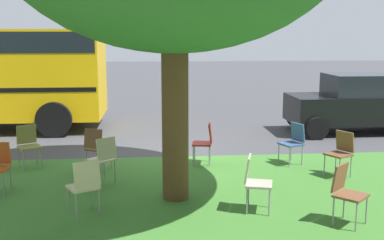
{
  "coord_description": "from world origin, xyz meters",
  "views": [
    {
      "loc": [
        0.11,
        10.5,
        2.7
      ],
      "look_at": [
        -0.67,
        1.69,
        1.11
      ],
      "focal_mm": 43.88,
      "sensor_mm": 36.0,
      "label": 1
    }
  ],
  "objects": [
    {
      "name": "chair_1",
      "position": [
        -3.54,
        1.95,
        0.52
      ],
      "size": [
        0.57,
        0.56,
        0.88
      ],
      "color": "brown",
      "rests_on": "ground"
    },
    {
      "name": "chair_9",
      "position": [
        1.23,
        1.15,
        0.52
      ],
      "size": [
        0.56,
        0.56,
        0.88
      ],
      "color": "brown",
      "rests_on": "ground"
    },
    {
      "name": "chair_8",
      "position": [
        -1.03,
        0.84,
        0.52
      ],
      "size": [
        0.49,
        0.48,
        0.88
      ],
      "color": "#B7332D",
      "rests_on": "ground"
    },
    {
      "name": "chair_4",
      "position": [
        1.0,
        2.03,
        0.52
      ],
      "size": [
        0.59,
        0.59,
        0.88
      ],
      "color": "beige",
      "rests_on": "ground"
    },
    {
      "name": "chair_6",
      "position": [
        -2.68,
        4.24,
        0.52
      ],
      "size": [
        0.59,
        0.59,
        0.88
      ],
      "color": "brown",
      "rests_on": "ground"
    },
    {
      "name": "chair_0",
      "position": [
        -2.89,
        1.01,
        0.52
      ],
      "size": [
        0.55,
        0.54,
        0.88
      ],
      "color": "#335184",
      "rests_on": "ground"
    },
    {
      "name": "grass_verge",
      "position": [
        0.0,
        3.2,
        0.0
      ],
      "size": [
        48.0,
        6.0,
        0.01
      ],
      "primitive_type": "cube",
      "color": "#3D752D",
      "rests_on": "ground"
    },
    {
      "name": "chair_2",
      "position": [
        2.66,
        0.77,
        0.52
      ],
      "size": [
        0.56,
        0.57,
        0.88
      ],
      "color": "olive",
      "rests_on": "ground"
    },
    {
      "name": "chair_7",
      "position": [
        1.12,
        3.62,
        0.52
      ],
      "size": [
        0.56,
        0.57,
        0.88
      ],
      "color": "beige",
      "rests_on": "ground"
    },
    {
      "name": "ground",
      "position": [
        0.0,
        0.0,
        0.0
      ],
      "size": [
        80.0,
        80.0,
        0.0
      ],
      "primitive_type": "plane",
      "color": "#424247"
    },
    {
      "name": "chair_3",
      "position": [
        -1.47,
        3.63,
        0.52
      ],
      "size": [
        0.52,
        0.51,
        0.88
      ],
      "color": "#ADA393",
      "rests_on": "ground"
    },
    {
      "name": "parked_car",
      "position": [
        -5.66,
        -2.13,
        0.84
      ],
      "size": [
        3.7,
        1.92,
        1.65
      ],
      "color": "black",
      "rests_on": "ground"
    }
  ]
}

